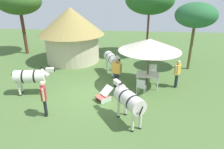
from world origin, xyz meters
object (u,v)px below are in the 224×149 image
Objects in this scene: zebra_toward_hut at (129,100)px; guest_beside_umbrella at (177,71)px; standing_watcher at (44,95)px; patio_dining_table at (147,76)px; shade_umbrella at (150,45)px; patio_chair_near_lawn at (152,71)px; striped_lounge_chair at (104,95)px; thatched_hut at (72,32)px; patio_chair_near_hut at (141,86)px; zebra_by_umbrella at (112,59)px; acacia_tree_right_background at (196,15)px; zebra_nearest_camera at (31,77)px; guest_behind_table at (117,70)px; acacia_tree_behind_hut at (150,0)px; acacia_tree_far_lawn at (19,1)px.

guest_beside_umbrella is at bearing 20.39° from zebra_toward_hut.
patio_dining_table is at bearing 105.64° from standing_watcher.
shade_umbrella reaches higher than patio_chair_near_lawn.
patio_dining_table is at bearing -94.97° from striped_lounge_chair.
thatched_hut is 7.37m from patio_chair_near_hut.
zebra_by_umbrella is (0.08, 3.39, 0.75)m from striped_lounge_chair.
acacia_tree_right_background is at bearing -124.48° from patio_chair_near_lawn.
patio_chair_near_lawn is 6.86m from zebra_nearest_camera.
patio_chair_near_lawn is 2.51m from guest_behind_table.
zebra_by_umbrella is 5.99m from acacia_tree_behind_hut.
guest_behind_table is at bearing -144.68° from acacia_tree_right_background.
patio_dining_table is at bearing 94.71° from zebra_nearest_camera.
patio_chair_near_lawn is at bearing 111.36° from standing_watcher.
guest_behind_table is 1.93m from zebra_by_umbrella.
zebra_by_umbrella is at bearing 69.33° from zebra_toward_hut.
patio_chair_near_hut is at bearing 168.13° from guest_behind_table.
patio_dining_table is (5.37, -4.07, -1.53)m from thatched_hut.
standing_watcher is (-6.13, -3.40, 0.03)m from guest_beside_umbrella.
thatched_hut is at bearing 94.52° from guest_beside_umbrella.
guest_beside_umbrella is 1.69× the size of striped_lounge_chair.
patio_chair_near_lawn is (0.36, 1.09, -0.13)m from patio_dining_table.
acacia_tree_behind_hut reaches higher than patio_chair_near_lawn.
striped_lounge_chair is at bearing -61.58° from thatched_hut.
shade_umbrella reaches higher than patio_dining_table.
patio_chair_near_hut is at bearing 84.86° from zebra_nearest_camera.
acacia_tree_behind_hut is (1.27, 9.41, 3.35)m from zebra_toward_hut.
patio_chair_near_hut is 0.21× the size of acacia_tree_right_background.
striped_lounge_chair is 0.43× the size of zebra_nearest_camera.
patio_chair_near_hut is (-0.37, -1.08, -0.13)m from patio_dining_table.
zebra_toward_hut is at bearing -85.19° from patio_chair_near_hut.
acacia_tree_far_lawn is (-7.66, 7.33, 3.97)m from striped_lounge_chair.
zebra_by_umbrella is (2.39, 4.97, 0.02)m from standing_watcher.
standing_watcher is at bearing -143.53° from shade_umbrella.
patio_chair_near_lawn is at bearing -126.88° from guest_behind_table.
patio_chair_near_lawn is at bearing -85.65° from striped_lounge_chair.
thatched_hut is 8.80m from zebra_toward_hut.
acacia_tree_right_background reaches higher than zebra_toward_hut.
guest_behind_table is at bearing 116.73° from standing_watcher.
guest_beside_umbrella is 7.74m from zebra_nearest_camera.
patio_chair_near_hut reaches higher than striped_lounge_chair.
acacia_tree_right_background reaches higher than guest_behind_table.
acacia_tree_far_lawn reaches higher than zebra_by_umbrella.
patio_chair_near_lawn is at bearing -23.63° from acacia_tree_far_lawn.
patio_chair_near_hut is 6.16m from acacia_tree_right_background.
zebra_by_umbrella is at bearing 101.61° from guest_beside_umbrella.
patio_chair_near_hut reaches higher than patio_dining_table.
patio_chair_near_hut and patio_chair_near_lawn have the same top height.
zebra_nearest_camera is at bearing -61.07° from acacia_tree_far_lawn.
guest_beside_umbrella is 0.76× the size of zebra_by_umbrella.
acacia_tree_far_lawn is (-5.35, 8.91, 3.24)m from standing_watcher.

